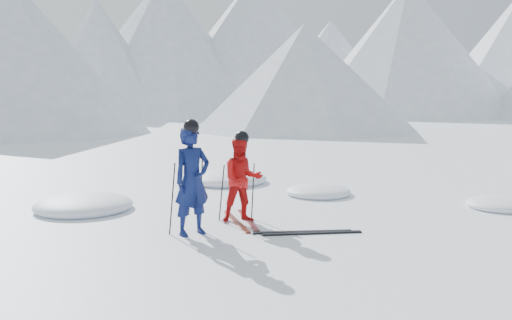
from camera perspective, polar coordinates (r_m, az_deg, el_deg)
name	(u,v)px	position (r m, az deg, el deg)	size (l,w,h in m)	color
ground	(336,214)	(10.78, 8.45, -5.63)	(160.00, 160.00, 0.00)	white
mountain_range	(135,37)	(45.59, -12.65, 12.50)	(106.15, 62.94, 15.53)	#B2BCD1
skier_blue	(192,181)	(9.05, -6.74, -2.18)	(0.67, 0.44, 1.83)	#0C1548
skier_red	(242,180)	(9.91, -1.47, -2.07)	(0.76, 0.59, 1.57)	red
pole_blue_left	(172,199)	(9.15, -8.81, -4.06)	(0.02, 0.02, 1.22)	black
pole_blue_right	(201,195)	(9.42, -5.84, -3.67)	(0.02, 0.02, 1.22)	black
pole_red_left	(222,193)	(10.05, -3.64, -3.47)	(0.02, 0.02, 1.05)	black
pole_red_right	(253,191)	(10.22, -0.33, -3.28)	(0.02, 0.02, 1.05)	black
ski_worn_left	(236,221)	(10.01, -2.08, -6.47)	(0.09, 1.70, 0.03)	black
ski_worn_right	(248,220)	(10.11, -0.85, -6.33)	(0.09, 1.70, 0.03)	black
ski_loose_a	(302,232)	(9.31, 4.91, -7.54)	(0.09, 1.70, 0.03)	black
ski_loose_b	(312,233)	(9.24, 5.94, -7.67)	(0.09, 1.70, 0.03)	black
snow_lumps	(226,195)	(12.61, -3.21, -3.69)	(9.32, 7.19, 0.46)	white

